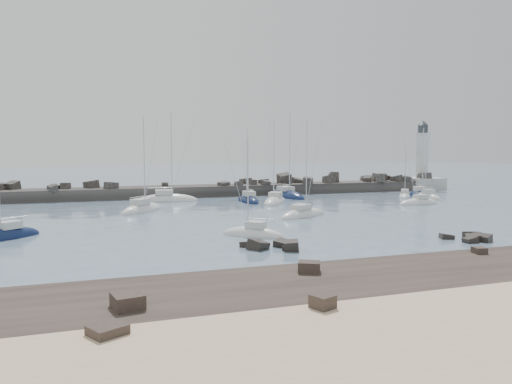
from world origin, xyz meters
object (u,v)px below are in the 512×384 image
sailboat_9 (419,204)px  sailboat_7 (303,215)px  sailboat_5 (253,235)px  sailboat_14 (248,201)px  sailboat_4 (167,200)px  sailboat_13 (420,196)px  sailboat_3 (142,210)px  sailboat_10 (427,197)px  sailboat_8 (287,196)px  sailboat_2 (7,237)px  sailboat_6 (275,202)px  lighthouse (422,174)px  sailboat_12 (405,197)px

sailboat_9 → sailboat_7: bearing=-163.9°
sailboat_9 → sailboat_5: bearing=-151.4°
sailboat_14 → sailboat_4: bearing=158.6°
sailboat_9 → sailboat_4: bearing=154.6°
sailboat_5 → sailboat_13: sailboat_13 is taller
sailboat_3 → sailboat_5: size_ratio=1.33×
sailboat_10 → sailboat_8: bearing=156.6°
sailboat_7 → sailboat_9: sailboat_7 is taller
sailboat_7 → sailboat_10: sailboat_7 is taller
sailboat_5 → sailboat_14: (9.07, 29.03, 0.02)m
sailboat_13 → sailboat_14: bearing=176.8°
sailboat_2 → sailboat_10: (60.69, 18.28, -0.00)m
sailboat_6 → sailboat_10: sailboat_6 is taller
sailboat_2 → sailboat_8: size_ratio=0.68×
lighthouse → sailboat_12: (-13.95, -13.92, -2.96)m
lighthouse → sailboat_13: lighthouse is taller
sailboat_10 → sailboat_5: bearing=-147.7°
sailboat_4 → sailboat_8: sailboat_8 is taller
sailboat_9 → sailboat_14: (-22.70, 11.73, 0.02)m
sailboat_5 → sailboat_6: sailboat_6 is taller
sailboat_2 → sailboat_8: sailboat_8 is taller
sailboat_7 → sailboat_3: bearing=148.3°
lighthouse → sailboat_2: lighthouse is taller
sailboat_3 → sailboat_7: sailboat_3 is taller
sailboat_9 → sailboat_10: 10.18m
sailboat_4 → sailboat_12: bearing=-9.5°
sailboat_13 → sailboat_12: bearing=-177.2°
sailboat_5 → sailboat_7: 15.02m
sailboat_10 → sailboat_13: sailboat_13 is taller
lighthouse → sailboat_6: lighthouse is taller
lighthouse → sailboat_4: size_ratio=0.97×
sailboat_2 → sailboat_3: size_ratio=0.80×
sailboat_7 → sailboat_8: (7.36, 22.75, 0.02)m
lighthouse → sailboat_4: sailboat_4 is taller
sailboat_2 → sailboat_9: size_ratio=0.99×
sailboat_4 → sailboat_9: 38.22m
sailboat_8 → sailboat_4: bearing=-179.6°
sailboat_5 → sailboat_9: size_ratio=0.92×
lighthouse → sailboat_13: size_ratio=1.15×
sailboat_8 → lighthouse: bearing=12.5°
sailboat_7 → sailboat_10: size_ratio=1.16×
sailboat_5 → sailboat_12: sailboat_5 is taller
sailboat_2 → sailboat_12: bearing=19.7°
sailboat_2 → sailboat_13: bearing=18.9°
sailboat_6 → sailboat_10: size_ratio=1.23×
sailboat_3 → sailboat_12: 44.49m
lighthouse → sailboat_5: bearing=-140.8°
sailboat_10 → sailboat_12: size_ratio=1.12×
sailboat_3 → sailboat_8: bearing=24.6°
sailboat_4 → sailboat_5: size_ratio=1.50×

